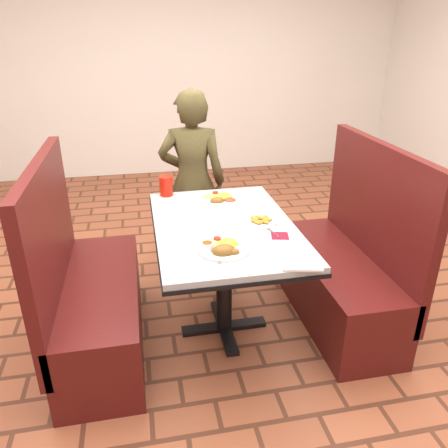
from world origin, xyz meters
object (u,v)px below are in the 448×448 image
(near_dinner_plate, at_px, (223,245))
(far_dinner_plate, at_px, (220,197))
(plantain_plate, at_px, (260,221))
(dining_table, at_px, (224,239))
(booth_bench_right, at_px, (343,272))
(red_tumbler, at_px, (166,186))
(diner_person, at_px, (193,182))
(booth_bench_left, at_px, (92,300))

(near_dinner_plate, bearing_deg, far_dinner_plate, 80.02)
(plantain_plate, bearing_deg, near_dinner_plate, -133.57)
(dining_table, height_order, booth_bench_right, booth_bench_right)
(booth_bench_right, bearing_deg, red_tumbler, 153.16)
(plantain_plate, distance_m, red_tumbler, 0.77)
(booth_bench_right, relative_size, diner_person, 0.85)
(booth_bench_right, relative_size, near_dinner_plate, 4.41)
(dining_table, height_order, far_dinner_plate, far_dinner_plate)
(booth_bench_right, distance_m, near_dinner_plate, 1.03)
(diner_person, height_order, red_tumbler, diner_person)
(dining_table, distance_m, booth_bench_right, 0.86)
(booth_bench_left, bearing_deg, plantain_plate, -1.55)
(red_tumbler, bearing_deg, diner_person, 58.82)
(booth_bench_left, xyz_separation_m, booth_bench_right, (1.60, 0.00, 0.00))
(dining_table, relative_size, far_dinner_plate, 4.40)
(booth_bench_right, bearing_deg, far_dinner_plate, 153.52)
(near_dinner_plate, height_order, red_tumbler, red_tumbler)
(dining_table, relative_size, booth_bench_right, 1.01)
(booth_bench_left, xyz_separation_m, far_dinner_plate, (0.85, 0.37, 0.45))
(near_dinner_plate, relative_size, plantain_plate, 1.39)
(dining_table, xyz_separation_m, far_dinner_plate, (0.05, 0.37, 0.12))
(far_dinner_plate, bearing_deg, booth_bench_left, -156.27)
(diner_person, bearing_deg, booth_bench_right, 144.28)
(far_dinner_plate, bearing_deg, booth_bench_right, -26.48)
(booth_bench_right, relative_size, far_dinner_plate, 4.36)
(near_dinner_plate, relative_size, red_tumbler, 2.05)
(booth_bench_left, bearing_deg, far_dinner_plate, 23.73)
(plantain_plate, bearing_deg, far_dinner_plate, 111.86)
(far_dinner_plate, distance_m, red_tumbler, 0.39)
(booth_bench_right, height_order, plantain_plate, booth_bench_right)
(diner_person, bearing_deg, red_tumbler, 70.39)
(diner_person, relative_size, red_tumbler, 10.64)
(near_dinner_plate, xyz_separation_m, plantain_plate, (0.28, 0.30, -0.02))
(dining_table, bearing_deg, diner_person, 93.74)
(near_dinner_plate, relative_size, far_dinner_plate, 0.99)
(dining_table, height_order, diner_person, diner_person)
(far_dinner_plate, distance_m, plantain_plate, 0.43)
(dining_table, distance_m, diner_person, 0.93)
(dining_table, bearing_deg, far_dinner_plate, 82.37)
(dining_table, relative_size, diner_person, 0.86)
(near_dinner_plate, bearing_deg, dining_table, 77.37)
(booth_bench_right, height_order, red_tumbler, booth_bench_right)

